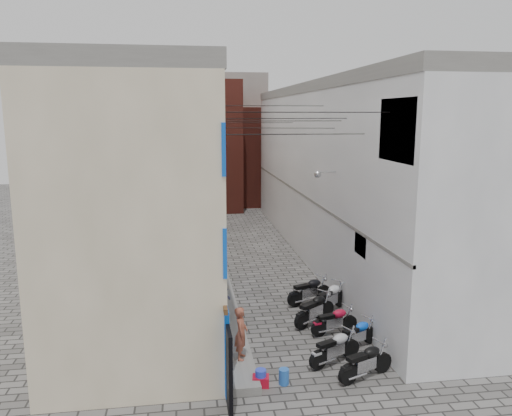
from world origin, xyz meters
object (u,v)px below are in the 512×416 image
motorcycle_c (358,333)px  motorcycle_g (310,289)px  motorcycle_e (315,308)px  person_a (241,333)px  motorcycle_d (335,319)px  red_crate (261,381)px  motorcycle_f (330,297)px  person_b (223,294)px  motorcycle_a (366,360)px  water_jug_far (284,377)px  motorcycle_b (335,346)px  water_jug_near (261,378)px

motorcycle_c → motorcycle_g: motorcycle_g is taller
motorcycle_e → person_a: 4.06m
motorcycle_d → motorcycle_g: bearing=168.5°
red_crate → motorcycle_c: bearing=27.5°
motorcycle_f → person_b: bearing=-122.8°
motorcycle_a → motorcycle_c: motorcycle_a is taller
motorcycle_a → water_jug_far: (-2.38, 0.04, -0.33)m
red_crate → motorcycle_e: bearing=56.4°
motorcycle_e → motorcycle_d: bearing=-9.8°
motorcycle_f → motorcycle_d: bearing=-51.8°
motorcycle_b → motorcycle_g: 4.90m
motorcycle_a → motorcycle_c: size_ratio=1.08×
motorcycle_c → person_b: bearing=-148.3°
motorcycle_a → motorcycle_f: motorcycle_f is taller
motorcycle_d → motorcycle_e: (-0.45, 0.93, 0.08)m
motorcycle_d → water_jug_far: size_ratio=3.96×
motorcycle_e → red_crate: bearing=-69.0°
person_b → motorcycle_c: bearing=-97.0°
person_a → motorcycle_c: bearing=-69.8°
motorcycle_g → person_a: 5.68m
motorcycle_e → person_b: size_ratio=1.21×
motorcycle_d → motorcycle_f: bearing=153.1°
motorcycle_c → water_jug_far: size_ratio=3.96×
motorcycle_e → red_crate: motorcycle_e is taller
motorcycle_b → motorcycle_e: 2.97m
water_jug_near → motorcycle_f: bearing=54.5°
person_a → water_jug_far: bearing=-127.1°
motorcycle_c → red_crate: (-3.45, -1.80, -0.37)m
motorcycle_g → water_jug_far: bearing=-42.5°
person_a → red_crate: size_ratio=3.50×
person_a → red_crate: bearing=-150.0°
motorcycle_a → motorcycle_d: 3.00m
motorcycle_c → motorcycle_f: motorcycle_f is taller
water_jug_far → red_crate: (-0.66, 0.00, -0.08)m
person_b → red_crate: bearing=-146.3°
motorcycle_d → red_crate: size_ratio=3.87×
motorcycle_c → motorcycle_d: size_ratio=1.00×
motorcycle_b → motorcycle_c: motorcycle_b is taller
motorcycle_g → water_jug_near: motorcycle_g is taller
motorcycle_f → water_jug_near: (-3.45, -4.84, -0.37)m
motorcycle_c → motorcycle_e: size_ratio=0.86×
red_crate → person_a: bearing=108.7°
motorcycle_b → motorcycle_g: (0.47, 4.87, 0.04)m
motorcycle_b → water_jug_far: motorcycle_b is taller
motorcycle_e → water_jug_far: bearing=-61.8°
motorcycle_c → motorcycle_f: (0.00, 3.04, 0.10)m
motorcycle_a → motorcycle_b: (-0.61, 0.97, -0.00)m
motorcycle_b → water_jug_near: motorcycle_b is taller
water_jug_near → water_jug_far: bearing=0.0°
motorcycle_g → water_jug_far: size_ratio=4.53×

